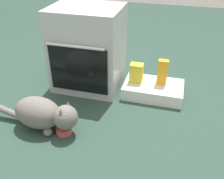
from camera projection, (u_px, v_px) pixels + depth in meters
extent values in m
plane|color=#284238|center=(79.00, 108.00, 2.24)|extent=(8.00, 8.00, 0.00)
cube|color=#B7BABF|center=(88.00, 49.00, 2.38)|extent=(0.63, 0.52, 0.78)
cube|color=black|center=(78.00, 70.00, 2.22)|extent=(0.54, 0.01, 0.43)
cylinder|color=silver|center=(75.00, 47.00, 2.07)|extent=(0.51, 0.02, 0.02)
cube|color=white|center=(153.00, 90.00, 2.39)|extent=(0.55, 0.35, 0.12)
cylinder|color=#C64C47|center=(64.00, 130.00, 1.95)|extent=(0.12, 0.12, 0.05)
sphere|color=brown|center=(64.00, 128.00, 1.94)|extent=(0.07, 0.07, 0.07)
ellipsoid|color=slate|center=(38.00, 113.00, 1.95)|extent=(0.40, 0.28, 0.25)
sphere|color=slate|center=(66.00, 117.00, 1.87)|extent=(0.19, 0.19, 0.19)
cone|color=slate|center=(68.00, 106.00, 1.88)|extent=(0.07, 0.07, 0.08)
cone|color=slate|center=(61.00, 114.00, 1.79)|extent=(0.07, 0.07, 0.08)
cylinder|color=slate|center=(6.00, 111.00, 2.08)|extent=(0.33, 0.08, 0.12)
sphere|color=slate|center=(57.00, 121.00, 2.03)|extent=(0.07, 0.07, 0.07)
sphere|color=slate|center=(48.00, 132.00, 1.92)|extent=(0.07, 0.07, 0.07)
cube|color=orange|center=(162.00, 72.00, 2.30)|extent=(0.09, 0.06, 0.24)
cube|color=yellow|center=(136.00, 73.00, 2.36)|extent=(0.12, 0.09, 0.18)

